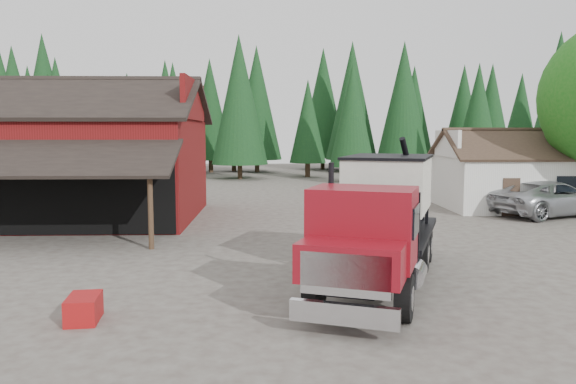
{
  "coord_description": "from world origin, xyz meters",
  "views": [
    {
      "loc": [
        -1.09,
        -18.84,
        4.39
      ],
      "look_at": [
        -0.35,
        5.38,
        1.8
      ],
      "focal_mm": 35.0,
      "sensor_mm": 36.0,
      "label": 1
    }
  ],
  "objects": [
    {
      "name": "ground",
      "position": [
        0.0,
        0.0,
        0.0
      ],
      "size": [
        120.0,
        120.0,
        0.0
      ],
      "primitive_type": "plane",
      "color": "#4A423A",
      "rests_on": "ground"
    },
    {
      "name": "red_barn",
      "position": [
        -11.0,
        9.9,
        2.69
      ],
      "size": [
        12.8,
        13.63,
        7.18
      ],
      "color": "maroon",
      "rests_on": "ground"
    },
    {
      "name": "conifer_backdrop",
      "position": [
        0.0,
        42.0,
        0.0
      ],
      "size": [
        76.0,
        16.0,
        16.0
      ],
      "primitive_type": null,
      "color": "#103219",
      "rests_on": "ground"
    },
    {
      "name": "farmhouse",
      "position": [
        13.0,
        13.0,
        1.67
      ],
      "size": [
        8.6,
        6.42,
        4.65
      ],
      "color": "silver",
      "rests_on": "ground"
    },
    {
      "name": "near_pine_c",
      "position": [
        22.0,
        26.0,
        6.89
      ],
      "size": [
        4.84,
        4.84,
        12.4
      ],
      "color": "#382619",
      "rests_on": "ground"
    },
    {
      "name": "silver_car",
      "position": [
        13.65,
        10.0,
        0.93
      ],
      "size": [
        7.33,
        5.37,
        1.85
      ],
      "primitive_type": "imported",
      "rotation": [
        0.0,
        0.0,
        1.96
      ],
      "color": "#B3B7BC",
      "rests_on": "ground"
    },
    {
      "name": "near_pine_a",
      "position": [
        -22.0,
        28.0,
        6.39
      ],
      "size": [
        4.4,
        4.4,
        11.4
      ],
      "color": "#382619",
      "rests_on": "ground"
    },
    {
      "name": "near_pine_d",
      "position": [
        -4.0,
        34.0,
        7.39
      ],
      "size": [
        5.28,
        5.28,
        13.4
      ],
      "color": "#382619",
      "rests_on": "ground"
    },
    {
      "name": "feed_truck",
      "position": [
        2.05,
        -2.98,
        1.98
      ],
      "size": [
        5.55,
        9.69,
        4.24
      ],
      "rotation": [
        0.0,
        0.0,
        -0.35
      ],
      "color": "black",
      "rests_on": "ground"
    },
    {
      "name": "near_pine_b",
      "position": [
        6.0,
        30.0,
        5.89
      ],
      "size": [
        3.96,
        3.96,
        10.4
      ],
      "color": "#382619",
      "rests_on": "ground"
    },
    {
      "name": "equip_box",
      "position": [
        -5.46,
        -6.0,
        0.3
      ],
      "size": [
        0.82,
        1.17,
        0.6
      ],
      "primitive_type": "cube",
      "rotation": [
        0.0,
        0.0,
        0.11
      ],
      "color": "maroon",
      "rests_on": "ground"
    }
  ]
}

